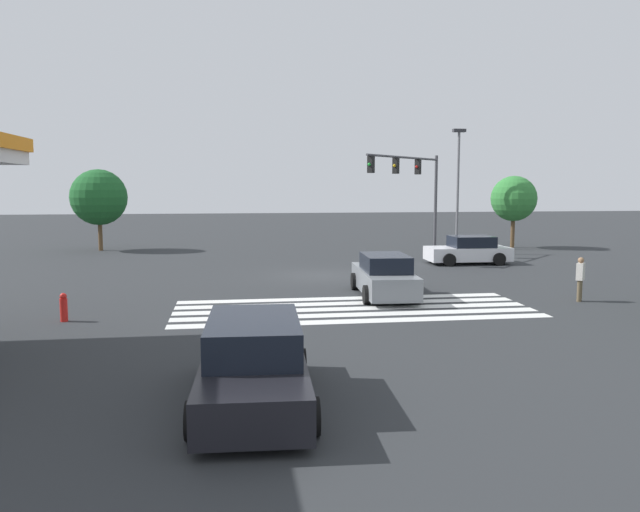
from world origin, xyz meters
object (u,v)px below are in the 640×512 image
(pedestrian, at_px, (580,277))
(car_2, at_px, (384,277))
(tree_corner_a, at_px, (99,197))
(street_light_pole_a, at_px, (458,177))
(tree_corner_c, at_px, (514,199))
(traffic_signal_mast, at_px, (413,180))
(car_3, at_px, (469,251))
(car_1, at_px, (254,364))
(fire_hydrant, at_px, (64,307))

(pedestrian, bearing_deg, car_2, 26.57)
(pedestrian, bearing_deg, tree_corner_a, -2.20)
(pedestrian, height_order, street_light_pole_a, street_light_pole_a)
(tree_corner_a, xyz_separation_m, tree_corner_c, (26.34, -1.96, -0.12))
(car_2, bearing_deg, tree_corner_c, -34.46)
(traffic_signal_mast, bearing_deg, car_3, 81.33)
(car_1, height_order, street_light_pole_a, street_light_pole_a)
(traffic_signal_mast, height_order, tree_corner_a, traffic_signal_mast)
(car_3, xyz_separation_m, tree_corner_a, (-20.33, 9.58, 2.65))
(traffic_signal_mast, xyz_separation_m, pedestrian, (1.98, -13.71, -3.52))
(traffic_signal_mast, xyz_separation_m, tree_corner_a, (-18.18, 6.65, -1.06))
(car_1, distance_m, fire_hydrant, 9.56)
(traffic_signal_mast, relative_size, car_3, 1.36)
(car_1, xyz_separation_m, car_2, (5.16, 10.70, -0.02))
(traffic_signal_mast, distance_m, tree_corner_a, 19.38)
(street_light_pole_a, relative_size, tree_corner_c, 1.62)
(street_light_pole_a, bearing_deg, car_2, -118.57)
(car_3, bearing_deg, fire_hydrant, 35.08)
(pedestrian, xyz_separation_m, street_light_pole_a, (2.24, 18.08, 3.72))
(car_2, bearing_deg, car_3, -33.98)
(tree_corner_c, distance_m, fire_hydrant, 30.30)
(pedestrian, relative_size, tree_corner_c, 0.33)
(car_1, distance_m, tree_corner_c, 32.61)
(car_3, bearing_deg, pedestrian, 90.16)
(car_1, distance_m, car_3, 22.87)
(traffic_signal_mast, bearing_deg, fire_hydrant, -1.00)
(car_1, xyz_separation_m, car_3, (11.87, 19.54, -0.07))
(tree_corner_c, bearing_deg, pedestrian, -108.57)
(car_2, height_order, street_light_pole_a, street_light_pole_a)
(pedestrian, distance_m, tree_corner_a, 28.76)
(car_1, bearing_deg, tree_corner_c, 149.31)
(tree_corner_a, distance_m, fire_hydrant, 21.62)
(car_1, distance_m, car_2, 11.88)
(car_1, relative_size, pedestrian, 3.18)
(car_2, distance_m, car_3, 11.10)
(tree_corner_c, bearing_deg, car_3, -128.26)
(pedestrian, xyz_separation_m, fire_hydrant, (-17.06, -0.84, -0.43))
(car_3, relative_size, street_light_pole_a, 0.56)
(car_2, distance_m, tree_corner_a, 23.05)
(tree_corner_a, bearing_deg, car_2, -53.52)
(traffic_signal_mast, height_order, car_2, traffic_signal_mast)
(traffic_signal_mast, relative_size, tree_corner_a, 1.15)
(fire_hydrant, bearing_deg, street_light_pole_a, 44.43)
(fire_hydrant, bearing_deg, car_2, 14.84)
(traffic_signal_mast, xyz_separation_m, car_3, (2.16, -2.93, -3.70))
(car_1, bearing_deg, traffic_signal_mast, 159.28)
(traffic_signal_mast, height_order, car_3, traffic_signal_mast)
(car_3, relative_size, tree_corner_a, 0.84)
(fire_hydrant, bearing_deg, pedestrian, 2.83)
(car_1, bearing_deg, tree_corner_a, -161.13)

